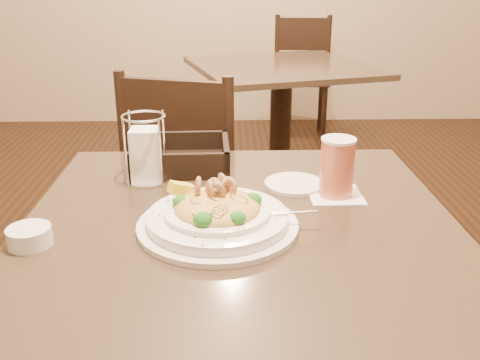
{
  "coord_description": "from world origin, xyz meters",
  "views": [
    {
      "loc": [
        -0.03,
        -1.01,
        1.23
      ],
      "look_at": [
        0.0,
        0.02,
        0.82
      ],
      "focal_mm": 40.0,
      "sensor_mm": 36.0,
      "label": 1
    }
  ],
  "objects_px": {
    "dining_chair_far": "(301,74)",
    "bread_basket": "(181,159)",
    "background_table": "(281,107)",
    "butter_ramekin": "(29,236)",
    "drink_glass": "(337,168)",
    "pasta_bowl": "(217,215)",
    "main_table": "(240,313)",
    "dining_chair_near": "(191,187)",
    "napkin_caddy": "(146,153)",
    "side_plate": "(294,184)"
  },
  "relations": [
    {
      "from": "side_plate",
      "to": "dining_chair_far",
      "type": "bearing_deg",
      "value": 82.0
    },
    {
      "from": "main_table",
      "to": "background_table",
      "type": "height_order",
      "value": "same"
    },
    {
      "from": "dining_chair_far",
      "to": "drink_glass",
      "type": "distance_m",
      "value": 2.89
    },
    {
      "from": "pasta_bowl",
      "to": "bread_basket",
      "type": "distance_m",
      "value": 0.37
    },
    {
      "from": "pasta_bowl",
      "to": "drink_glass",
      "type": "relative_size",
      "value": 2.62
    },
    {
      "from": "dining_chair_near",
      "to": "bread_basket",
      "type": "distance_m",
      "value": 0.53
    },
    {
      "from": "dining_chair_near",
      "to": "butter_ramekin",
      "type": "distance_m",
      "value": 0.94
    },
    {
      "from": "butter_ramekin",
      "to": "napkin_caddy",
      "type": "bearing_deg",
      "value": 61.32
    },
    {
      "from": "pasta_bowl",
      "to": "napkin_caddy",
      "type": "xyz_separation_m",
      "value": [
        -0.18,
        0.26,
        0.04
      ]
    },
    {
      "from": "main_table",
      "to": "bread_basket",
      "type": "distance_m",
      "value": 0.44
    },
    {
      "from": "main_table",
      "to": "butter_ramekin",
      "type": "bearing_deg",
      "value": -165.65
    },
    {
      "from": "dining_chair_far",
      "to": "butter_ramekin",
      "type": "height_order",
      "value": "dining_chair_far"
    },
    {
      "from": "dining_chair_near",
      "to": "pasta_bowl",
      "type": "distance_m",
      "value": 0.86
    },
    {
      "from": "drink_glass",
      "to": "bread_basket",
      "type": "relative_size",
      "value": 0.54
    },
    {
      "from": "pasta_bowl",
      "to": "drink_glass",
      "type": "distance_m",
      "value": 0.32
    },
    {
      "from": "napkin_caddy",
      "to": "butter_ramekin",
      "type": "xyz_separation_m",
      "value": [
        -0.18,
        -0.32,
        -0.05
      ]
    },
    {
      "from": "bread_basket",
      "to": "side_plate",
      "type": "height_order",
      "value": "bread_basket"
    },
    {
      "from": "main_table",
      "to": "drink_glass",
      "type": "bearing_deg",
      "value": 28.3
    },
    {
      "from": "dining_chair_near",
      "to": "bread_basket",
      "type": "relative_size",
      "value": 3.66
    },
    {
      "from": "main_table",
      "to": "dining_chair_far",
      "type": "relative_size",
      "value": 0.97
    },
    {
      "from": "dining_chair_far",
      "to": "bread_basket",
      "type": "bearing_deg",
      "value": 81.07
    },
    {
      "from": "main_table",
      "to": "side_plate",
      "type": "height_order",
      "value": "side_plate"
    },
    {
      "from": "main_table",
      "to": "napkin_caddy",
      "type": "bearing_deg",
      "value": 135.22
    },
    {
      "from": "dining_chair_near",
      "to": "bread_basket",
      "type": "height_order",
      "value": "dining_chair_near"
    },
    {
      "from": "side_plate",
      "to": "butter_ramekin",
      "type": "relative_size",
      "value": 1.73
    },
    {
      "from": "dining_chair_far",
      "to": "pasta_bowl",
      "type": "distance_m",
      "value": 3.08
    },
    {
      "from": "dining_chair_near",
      "to": "pasta_bowl",
      "type": "height_order",
      "value": "dining_chair_near"
    },
    {
      "from": "dining_chair_far",
      "to": "napkin_caddy",
      "type": "xyz_separation_m",
      "value": [
        -0.75,
        -2.75,
        0.32
      ]
    },
    {
      "from": "napkin_caddy",
      "to": "drink_glass",
      "type": "bearing_deg",
      "value": -12.87
    },
    {
      "from": "dining_chair_near",
      "to": "butter_ramekin",
      "type": "height_order",
      "value": "dining_chair_near"
    },
    {
      "from": "dining_chair_near",
      "to": "side_plate",
      "type": "relative_size",
      "value": 6.49
    },
    {
      "from": "dining_chair_far",
      "to": "dining_chair_near",
      "type": "bearing_deg",
      "value": 78.04
    },
    {
      "from": "dining_chair_far",
      "to": "side_plate",
      "type": "relative_size",
      "value": 6.49
    },
    {
      "from": "drink_glass",
      "to": "background_table",
      "type": "bearing_deg",
      "value": 88.25
    },
    {
      "from": "bread_basket",
      "to": "main_table",
      "type": "bearing_deg",
      "value": -65.32
    },
    {
      "from": "background_table",
      "to": "dining_chair_near",
      "type": "relative_size",
      "value": 1.2
    },
    {
      "from": "background_table",
      "to": "bread_basket",
      "type": "relative_size",
      "value": 4.38
    },
    {
      "from": "bread_basket",
      "to": "dining_chair_far",
      "type": "bearing_deg",
      "value": 75.77
    },
    {
      "from": "background_table",
      "to": "butter_ramekin",
      "type": "relative_size",
      "value": 13.48
    },
    {
      "from": "pasta_bowl",
      "to": "side_plate",
      "type": "bearing_deg",
      "value": 50.59
    },
    {
      "from": "pasta_bowl",
      "to": "napkin_caddy",
      "type": "relative_size",
      "value": 2.14
    },
    {
      "from": "pasta_bowl",
      "to": "dining_chair_near",
      "type": "bearing_deg",
      "value": 97.76
    },
    {
      "from": "pasta_bowl",
      "to": "bread_basket",
      "type": "height_order",
      "value": "pasta_bowl"
    },
    {
      "from": "drink_glass",
      "to": "butter_ramekin",
      "type": "distance_m",
      "value": 0.66
    },
    {
      "from": "bread_basket",
      "to": "napkin_caddy",
      "type": "height_order",
      "value": "napkin_caddy"
    },
    {
      "from": "bread_basket",
      "to": "napkin_caddy",
      "type": "xyz_separation_m",
      "value": [
        -0.08,
        -0.1,
        0.05
      ]
    },
    {
      "from": "drink_glass",
      "to": "napkin_caddy",
      "type": "distance_m",
      "value": 0.46
    },
    {
      "from": "drink_glass",
      "to": "side_plate",
      "type": "distance_m",
      "value": 0.12
    },
    {
      "from": "dining_chair_far",
      "to": "pasta_bowl",
      "type": "height_order",
      "value": "dining_chair_far"
    },
    {
      "from": "main_table",
      "to": "dining_chair_far",
      "type": "distance_m",
      "value": 3.02
    }
  ]
}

